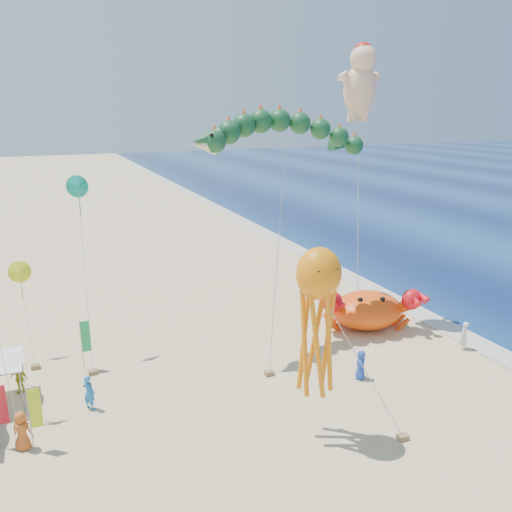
{
  "coord_description": "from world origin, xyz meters",
  "views": [
    {
      "loc": [
        -13.09,
        -23.42,
        14.62
      ],
      "look_at": [
        -2.0,
        2.0,
        6.5
      ],
      "focal_mm": 35.0,
      "sensor_mm": 36.0,
      "label": 1
    }
  ],
  "objects_px": {
    "cherub_kite": "(361,81)",
    "crab_inflatable": "(368,309)",
    "octopus_kite": "(318,310)",
    "dragon_kite": "(283,139)"
  },
  "relations": [
    {
      "from": "cherub_kite",
      "to": "crab_inflatable",
      "type": "bearing_deg",
      "value": -90.98
    },
    {
      "from": "crab_inflatable",
      "to": "cherub_kite",
      "type": "xyz_separation_m",
      "value": [
        0.04,
        2.4,
        15.12
      ]
    },
    {
      "from": "crab_inflatable",
      "to": "octopus_kite",
      "type": "relative_size",
      "value": 0.76
    },
    {
      "from": "crab_inflatable",
      "to": "dragon_kite",
      "type": "bearing_deg",
      "value": 167.81
    },
    {
      "from": "cherub_kite",
      "to": "octopus_kite",
      "type": "height_order",
      "value": "cherub_kite"
    },
    {
      "from": "crab_inflatable",
      "to": "octopus_kite",
      "type": "bearing_deg",
      "value": -136.43
    },
    {
      "from": "crab_inflatable",
      "to": "octopus_kite",
      "type": "xyz_separation_m",
      "value": [
        -9.51,
        -9.05,
        4.91
      ]
    },
    {
      "from": "dragon_kite",
      "to": "octopus_kite",
      "type": "bearing_deg",
      "value": -107.98
    },
    {
      "from": "dragon_kite",
      "to": "octopus_kite",
      "type": "distance_m",
      "value": 12.8
    },
    {
      "from": "cherub_kite",
      "to": "octopus_kite",
      "type": "relative_size",
      "value": 2.07
    }
  ]
}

